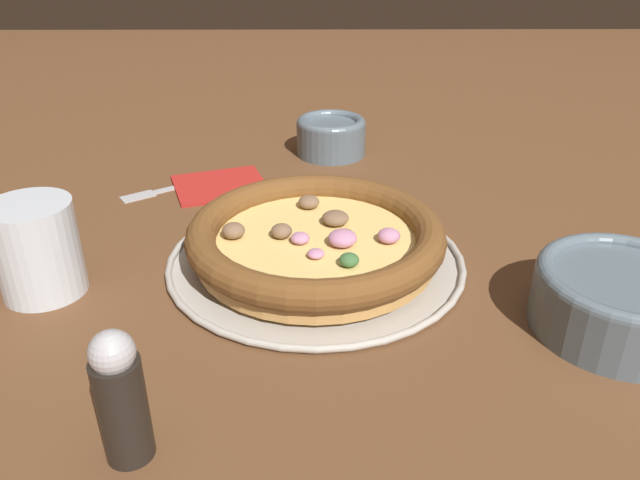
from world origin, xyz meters
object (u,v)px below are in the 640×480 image
Objects in this scene: bowl_near at (627,298)px; fork at (181,186)px; pizza_tray at (320,260)px; bowl_far at (334,135)px; pizza at (320,238)px; drinking_cup at (42,249)px; pepper_shaker at (127,397)px; napkin at (223,184)px.

bowl_near is 0.58m from fork.
bowl_far is (-0.02, -0.35, 0.03)m from pizza_tray.
pizza_tray is 1.17× the size of pizza.
bowl_far reaches higher than pizza.
fork is at bearing -47.64° from pizza_tray.
drinking_cup reaches higher than pizza_tray.
bowl_near is 0.44m from pepper_shaker.
pepper_shaker reaches higher than pizza_tray.
fork is (0.19, -0.21, -0.00)m from pizza_tray.
drinking_cup is at bearing 10.90° from pizza.
fork is at bearing -35.23° from bowl_near.
pepper_shaker is (-0.06, 0.49, 0.05)m from fork.
bowl_far is (0.26, -0.47, -0.00)m from bowl_near.
pizza_tray is at bearing 98.29° from fork.
napkin is (0.42, -0.34, -0.03)m from bowl_near.
bowl_near is 1.63× the size of drinking_cup.
fork is at bearing 2.77° from napkin.
drinking_cup is at bearing -7.04° from bowl_near.
drinking_cup is at bearing -56.67° from pepper_shaker.
pizza_tray is 2.05× the size of bowl_near.
fork is at bearing -107.40° from drinking_cup.
bowl_near is at bearing 110.70° from fork.
drinking_cup reaches higher than pizza.
pizza_tray is 3.01× the size of bowl_far.
bowl_near is at bearing 140.86° from napkin.
pepper_shaker is at bearing 75.63° from bowl_far.
drinking_cup is (0.28, 0.05, 0.02)m from pizza.
pepper_shaker is (-0.14, 0.22, 0.00)m from drinking_cup.
pizza reaches higher than napkin.
bowl_near is 0.54m from bowl_far.
bowl_far reaches higher than fork.
napkin is (0.14, -0.22, -0.03)m from pizza.
pizza_tray reaches higher than fork.
bowl_far is 0.67× the size of fork.
pizza is at bearing -116.26° from pepper_shaker.
napkin reaches higher than fork.
fork is (0.19, -0.21, -0.03)m from pizza.
drinking_cup is 0.60× the size of fork.
pepper_shaker reaches higher than drinking_cup.
bowl_far is 0.26m from fork.
napkin is (0.16, 0.13, -0.03)m from bowl_far.
bowl_far is 1.11× the size of drinking_cup.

